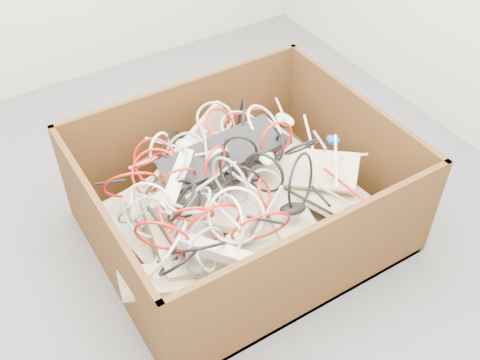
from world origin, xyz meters
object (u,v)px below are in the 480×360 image
power_strip_left (177,182)px  power_strip_right (215,250)px  vga_plug (333,140)px  cardboard_box (239,212)px

power_strip_left → power_strip_right: power_strip_left is taller
vga_plug → cardboard_box: bearing=-168.4°
cardboard_box → power_strip_left: size_ratio=4.06×
cardboard_box → vga_plug: bearing=-5.4°
power_strip_left → cardboard_box: bearing=-58.4°
cardboard_box → power_strip_left: 0.36m
cardboard_box → power_strip_right: size_ratio=4.27×
cardboard_box → power_strip_left: cardboard_box is taller
vga_plug → power_strip_right: bearing=-145.1°
power_strip_right → vga_plug: 0.77m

